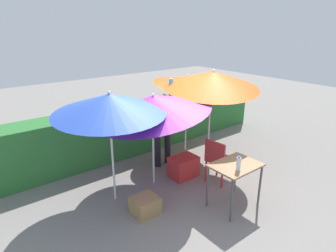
{
  "coord_description": "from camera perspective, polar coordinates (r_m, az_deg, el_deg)",
  "views": [
    {
      "loc": [
        -3.19,
        -3.77,
        2.93
      ],
      "look_at": [
        0.0,
        0.3,
        1.1
      ],
      "focal_mm": 30.68,
      "sensor_mm": 36.0,
      "label": 1
    }
  ],
  "objects": [
    {
      "name": "ground_plane",
      "position": [
        5.74,
        1.88,
        -11.2
      ],
      "size": [
        24.0,
        24.0,
        0.0
      ],
      "primitive_type": "plane",
      "color": "gray"
    },
    {
      "name": "hedge_row",
      "position": [
        6.91,
        -8.12,
        -0.68
      ],
      "size": [
        8.0,
        0.7,
        1.14
      ],
      "primitive_type": "cube",
      "color": "#2D7033",
      "rests_on": "ground_plane"
    },
    {
      "name": "umbrella_rainbow",
      "position": [
        4.65,
        -11.59,
        4.35
      ],
      "size": [
        1.84,
        1.85,
        1.97
      ],
      "color": "silver",
      "rests_on": "ground_plane"
    },
    {
      "name": "umbrella_orange",
      "position": [
        5.93,
        8.78,
        9.09
      ],
      "size": [
        1.96,
        1.95,
        2.2
      ],
      "color": "silver",
      "rests_on": "ground_plane"
    },
    {
      "name": "umbrella_yellow",
      "position": [
        6.69,
        3.78,
        8.68
      ],
      "size": [
        1.6,
        1.56,
        2.05
      ],
      "color": "silver",
      "rests_on": "ground_plane"
    },
    {
      "name": "umbrella_navy",
      "position": [
        5.12,
        -3.02,
        4.17
      ],
      "size": [
        2.11,
        2.07,
        1.99
      ],
      "color": "silver",
      "rests_on": "ground_plane"
    },
    {
      "name": "person_vendor",
      "position": [
        6.09,
        -1.1,
        0.35
      ],
      "size": [
        0.55,
        0.23,
        1.88
      ],
      "color": "black",
      "rests_on": "ground_plane"
    },
    {
      "name": "chair_plastic",
      "position": [
        5.61,
        9.96,
        -6.36
      ],
      "size": [
        0.49,
        0.49,
        0.89
      ],
      "color": "#B72D2D",
      "rests_on": "ground_plane"
    },
    {
      "name": "cooler_box",
      "position": [
        5.88,
        3.09,
        -8.07
      ],
      "size": [
        0.54,
        0.4,
        0.43
      ],
      "primitive_type": "cube",
      "color": "red",
      "rests_on": "ground_plane"
    },
    {
      "name": "crate_cardboard",
      "position": [
        4.88,
        -4.56,
        -15.44
      ],
      "size": [
        0.41,
        0.38,
        0.29
      ],
      "primitive_type": "cube",
      "color": "#9E7A4C",
      "rests_on": "ground_plane"
    },
    {
      "name": "folding_table",
      "position": [
        4.88,
        13.2,
        -8.45
      ],
      "size": [
        0.8,
        0.6,
        0.78
      ],
      "color": "#4C4C51",
      "rests_on": "ground_plane"
    },
    {
      "name": "bottle_water",
      "position": [
        4.61,
        13.84,
        -7.3
      ],
      "size": [
        0.07,
        0.07,
        0.24
      ],
      "color": "silver",
      "rests_on": "folding_table"
    }
  ]
}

